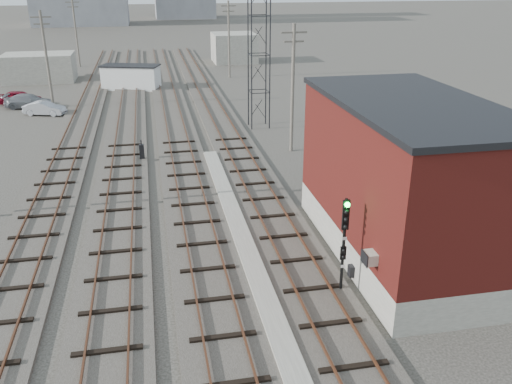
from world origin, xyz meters
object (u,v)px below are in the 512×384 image
object	(u,v)px
site_trailer	(131,77)
signal_mast	(344,239)
switch_stand	(142,152)
car_red	(20,98)
car_grey	(29,101)
car_silver	(45,108)

from	to	relation	value
site_trailer	signal_mast	bearing A→B (deg)	-60.75
signal_mast	switch_stand	distance (m)	20.21
switch_stand	car_red	world-z (taller)	switch_stand
signal_mast	switch_stand	bearing A→B (deg)	113.21
switch_stand	car_grey	bearing A→B (deg)	119.90
car_red	car_silver	distance (m)	5.59
car_red	car_silver	size ratio (longest dim) A/B	1.10
car_red	car_grey	world-z (taller)	car_red
switch_stand	car_red	bearing A→B (deg)	120.42
signal_mast	car_silver	distance (m)	37.35
signal_mast	site_trailer	xyz separation A→B (m)	(-8.98, 43.89, -1.15)
car_grey	car_red	bearing A→B (deg)	45.01
switch_stand	car_silver	size ratio (longest dim) A/B	0.38
car_red	car_grey	bearing A→B (deg)	-131.64
car_grey	car_silver	bearing A→B (deg)	-140.65
car_grey	site_trailer	bearing A→B (deg)	-44.02
switch_stand	car_red	distance (m)	22.82
signal_mast	car_red	xyz separation A→B (m)	(-19.64, 38.09, -1.78)
switch_stand	car_grey	world-z (taller)	switch_stand
site_trailer	car_grey	xyz separation A→B (m)	(-9.52, -7.32, -0.67)
switch_stand	car_silver	world-z (taller)	switch_stand
switch_stand	car_grey	xyz separation A→B (m)	(-10.57, 18.07, -0.00)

